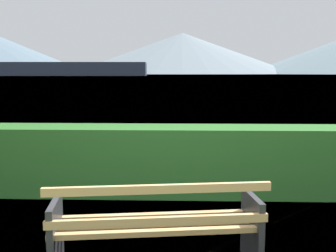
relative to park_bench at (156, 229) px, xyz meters
name	(u,v)px	position (x,y,z in m)	size (l,w,h in m)	color
water_surface	(182,75)	(-0.01, 308.64, -0.43)	(620.00, 620.00, 0.00)	#7A99A8
park_bench	(156,229)	(0.00, 0.00, 0.00)	(1.77, 0.79, 0.87)	tan
hedge_row	(167,160)	(-0.01, 2.47, 0.05)	(13.82, 0.72, 0.95)	#2D6B28
cargo_ship_large	(17,64)	(-88.17, 216.87, 5.76)	(120.06, 23.03, 22.14)	#2D384C
distant_hills	(187,47)	(6.77, 559.10, 35.56)	(990.56, 430.89, 76.27)	slate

